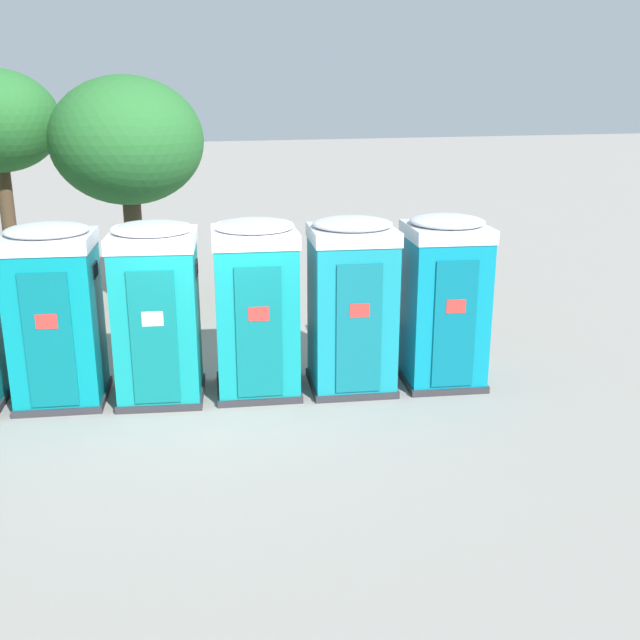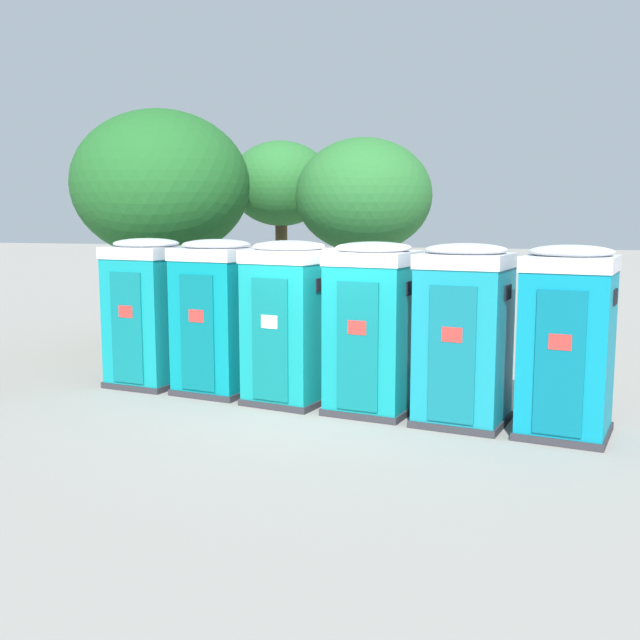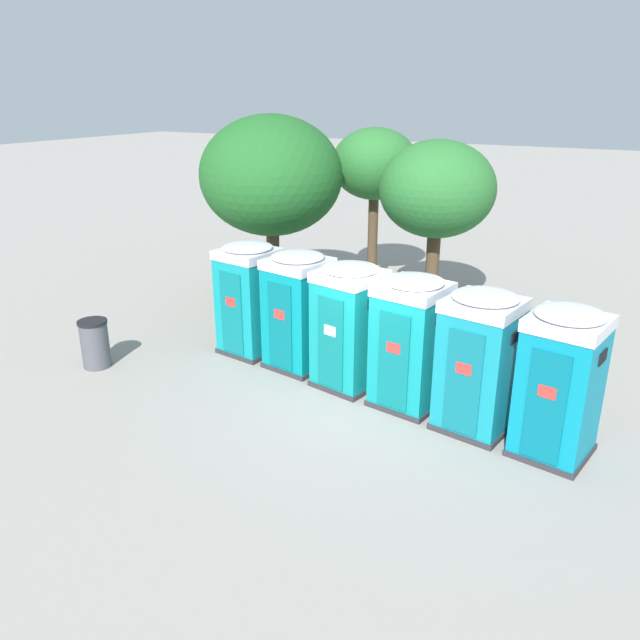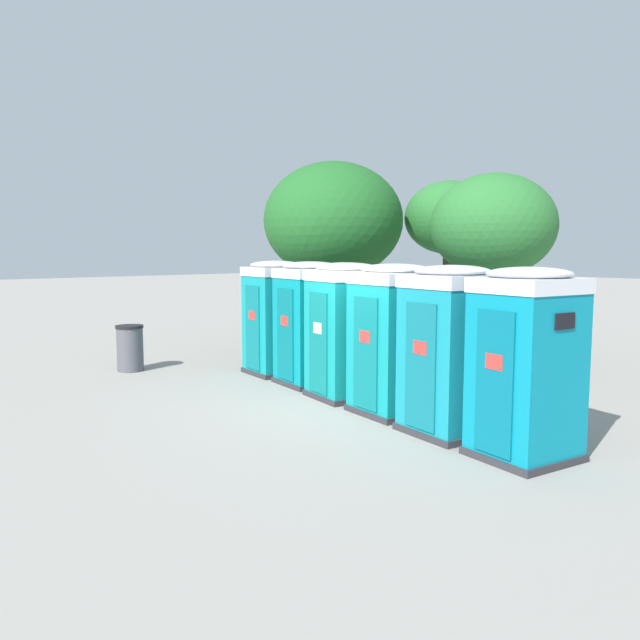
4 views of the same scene
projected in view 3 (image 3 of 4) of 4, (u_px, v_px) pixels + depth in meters
ground_plane at (371, 397)px, 12.26m from camera, size 120.00×120.00×0.00m
portapotty_0 at (250, 298)px, 13.98m from camera, size 1.34×1.35×2.54m
portapotty_1 at (298, 310)px, 13.22m from camera, size 1.38×1.38×2.54m
portapotty_2 at (349, 326)px, 12.36m from camera, size 1.39×1.41×2.54m
portapotty_3 at (410, 342)px, 11.57m from camera, size 1.38×1.38×2.54m
portapotty_4 at (479, 361)px, 10.74m from camera, size 1.40×1.38×2.54m
portapotty_5 at (560, 383)px, 9.95m from camera, size 1.35×1.38×2.54m
street_tree_0 at (375, 165)px, 17.74m from camera, size 2.46×2.46×4.69m
street_tree_1 at (271, 176)px, 16.20m from camera, size 3.72×3.72×5.12m
street_tree_2 at (437, 190)px, 15.52m from camera, size 2.90×2.90×4.55m
trash_can at (95, 344)px, 13.43m from camera, size 0.63×0.63×1.06m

